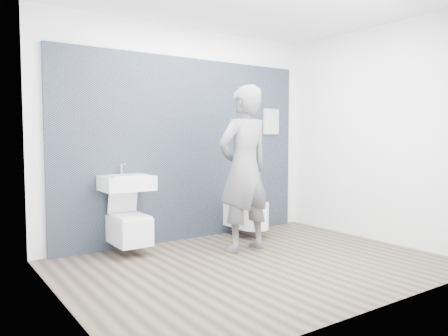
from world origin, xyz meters
TOP-DOWN VIEW (x-y plane):
  - ground at (0.00, 0.00)m, footprint 4.00×4.00m
  - room_shell at (0.00, 0.00)m, footprint 4.00×4.00m
  - tile_wall at (0.00, 1.47)m, footprint 3.60×0.06m
  - washbasin at (-0.95, 1.22)m, footprint 0.58×0.43m
  - toilet_square at (-0.95, 1.17)m, footprint 0.38×0.55m
  - toilet_rounded at (0.76, 1.10)m, footprint 0.39×0.66m
  - info_placard at (1.43, 1.43)m, footprint 0.28×0.03m
  - visitor at (0.25, 0.54)m, footprint 0.74×0.51m

SIDE VIEW (x-z plane):
  - ground at x=0.00m, z-range 0.00..0.00m
  - tile_wall at x=0.00m, z-range -1.20..1.20m
  - info_placard at x=1.43m, z-range -0.19..0.19m
  - toilet_rounded at x=0.76m, z-range 0.12..0.48m
  - toilet_square at x=-0.95m, z-range -0.06..0.67m
  - washbasin at x=-0.95m, z-range 0.61..1.05m
  - visitor at x=0.25m, z-range 0.00..1.97m
  - room_shell at x=0.00m, z-range -0.26..3.74m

